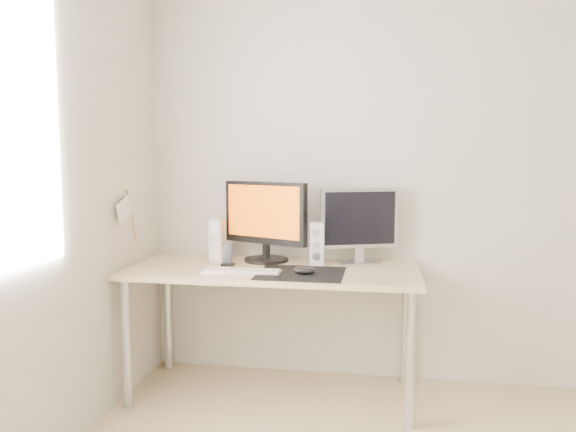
{
  "coord_description": "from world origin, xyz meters",
  "views": [
    {
      "loc": [
        -0.34,
        -1.62,
        1.35
      ],
      "look_at": [
        -0.86,
        1.46,
        1.01
      ],
      "focal_mm": 35.0,
      "sensor_mm": 36.0,
      "label": 1
    }
  ],
  "objects": [
    {
      "name": "main_monitor",
      "position": [
        -1.01,
        1.55,
        0.98
      ],
      "size": [
        0.52,
        0.34,
        0.47
      ],
      "color": "black",
      "rests_on": "desk"
    },
    {
      "name": "phone_dock",
      "position": [
        -1.19,
        1.39,
        0.77
      ],
      "size": [
        0.07,
        0.06,
        0.12
      ],
      "color": "black",
      "rests_on": "desk"
    },
    {
      "name": "wall_back",
      "position": [
        0.0,
        1.75,
        1.25
      ],
      "size": [
        3.5,
        0.0,
        3.5
      ],
      "primitive_type": "plane",
      "rotation": [
        1.57,
        0.0,
        0.0
      ],
      "color": "beige",
      "rests_on": "ground"
    },
    {
      "name": "speaker_right",
      "position": [
        -0.7,
        1.5,
        0.85
      ],
      "size": [
        0.08,
        0.09,
        0.24
      ],
      "color": "white",
      "rests_on": "desk"
    },
    {
      "name": "mouse",
      "position": [
        -0.74,
        1.22,
        0.75
      ],
      "size": [
        0.12,
        0.07,
        0.04
      ],
      "primitive_type": "ellipsoid",
      "color": "black",
      "rests_on": "mousepad"
    },
    {
      "name": "mousepad",
      "position": [
        -0.76,
        1.25,
        0.73
      ],
      "size": [
        0.45,
        0.4,
        0.0
      ],
      "primitive_type": "cube",
      "color": "black",
      "rests_on": "desk"
    },
    {
      "name": "pennant",
      "position": [
        -1.72,
        1.24,
        1.05
      ],
      "size": [
        0.01,
        0.23,
        0.29
      ],
      "color": "#A57F54",
      "rests_on": "wall_left"
    },
    {
      "name": "keyboard",
      "position": [
        -1.07,
        1.23,
        0.74
      ],
      "size": [
        0.42,
        0.13,
        0.02
      ],
      "color": "silver",
      "rests_on": "desk"
    },
    {
      "name": "second_monitor",
      "position": [
        -0.47,
        1.57,
        0.97
      ],
      "size": [
        0.44,
        0.22,
        0.43
      ],
      "color": "#ACACAF",
      "rests_on": "desk"
    },
    {
      "name": "desk",
      "position": [
        -0.93,
        1.38,
        0.65
      ],
      "size": [
        1.6,
        0.7,
        0.73
      ],
      "color": "#D1B587",
      "rests_on": "ground"
    },
    {
      "name": "speaker_left",
      "position": [
        -1.3,
        1.55,
        0.85
      ],
      "size": [
        0.08,
        0.09,
        0.24
      ],
      "color": "silver",
      "rests_on": "desk"
    }
  ]
}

